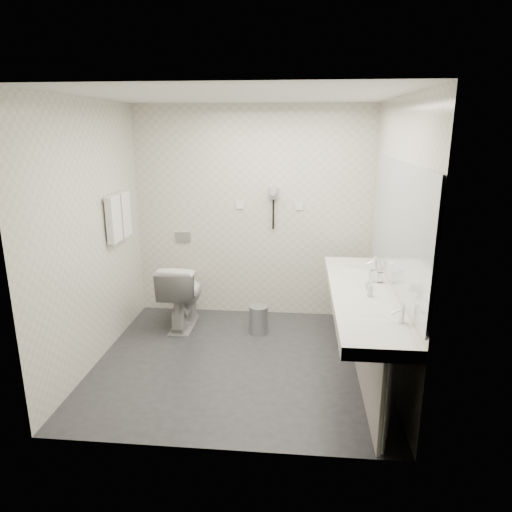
# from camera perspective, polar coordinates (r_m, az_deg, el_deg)

# --- Properties ---
(floor) EXTENTS (2.80, 2.80, 0.00)m
(floor) POSITION_cam_1_polar(r_m,az_deg,el_deg) (4.71, -2.04, -12.86)
(floor) COLOR #252629
(floor) RESTS_ON ground
(ceiling) EXTENTS (2.80, 2.80, 0.00)m
(ceiling) POSITION_cam_1_polar(r_m,az_deg,el_deg) (4.14, -2.39, 19.15)
(ceiling) COLOR silver
(ceiling) RESTS_ON wall_back
(wall_back) EXTENTS (2.80, 0.00, 2.80)m
(wall_back) POSITION_cam_1_polar(r_m,az_deg,el_deg) (5.52, -0.43, 5.25)
(wall_back) COLOR beige
(wall_back) RESTS_ON floor
(wall_front) EXTENTS (2.80, 0.00, 2.80)m
(wall_front) POSITION_cam_1_polar(r_m,az_deg,el_deg) (3.02, -5.43, -3.66)
(wall_front) COLOR beige
(wall_front) RESTS_ON floor
(wall_left) EXTENTS (0.00, 2.60, 2.60)m
(wall_left) POSITION_cam_1_polar(r_m,az_deg,el_deg) (4.65, -19.59, 2.36)
(wall_left) COLOR beige
(wall_left) RESTS_ON floor
(wall_right) EXTENTS (0.00, 2.60, 2.60)m
(wall_right) POSITION_cam_1_polar(r_m,az_deg,el_deg) (4.30, 16.62, 1.61)
(wall_right) COLOR beige
(wall_right) RESTS_ON floor
(vanity_counter) EXTENTS (0.55, 2.20, 0.10)m
(vanity_counter) POSITION_cam_1_polar(r_m,az_deg,el_deg) (4.20, 12.95, -4.91)
(vanity_counter) COLOR silver
(vanity_counter) RESTS_ON floor
(vanity_panel) EXTENTS (0.03, 2.15, 0.75)m
(vanity_panel) POSITION_cam_1_polar(r_m,az_deg,el_deg) (4.37, 12.94, -10.15)
(vanity_panel) COLOR gray
(vanity_panel) RESTS_ON floor
(vanity_post_near) EXTENTS (0.06, 0.06, 0.75)m
(vanity_post_near) POSITION_cam_1_polar(r_m,az_deg,el_deg) (3.47, 15.67, -17.58)
(vanity_post_near) COLOR silver
(vanity_post_near) RESTS_ON floor
(vanity_post_far) EXTENTS (0.06, 0.06, 0.75)m
(vanity_post_far) POSITION_cam_1_polar(r_m,az_deg,el_deg) (5.32, 11.88, -5.29)
(vanity_post_far) COLOR silver
(vanity_post_far) RESTS_ON floor
(mirror) EXTENTS (0.02, 2.20, 1.05)m
(mirror) POSITION_cam_1_polar(r_m,az_deg,el_deg) (4.07, 17.15, 3.66)
(mirror) COLOR #B2BCC6
(mirror) RESTS_ON wall_right
(basin_near) EXTENTS (0.40, 0.31, 0.05)m
(basin_near) POSITION_cam_1_polar(r_m,az_deg,el_deg) (3.59, 14.28, -8.01)
(basin_near) COLOR silver
(basin_near) RESTS_ON vanity_counter
(basin_far) EXTENTS (0.40, 0.31, 0.05)m
(basin_far) POSITION_cam_1_polar(r_m,az_deg,el_deg) (4.80, 12.02, -1.81)
(basin_far) COLOR silver
(basin_far) RESTS_ON vanity_counter
(faucet_near) EXTENTS (0.04, 0.04, 0.15)m
(faucet_near) POSITION_cam_1_polar(r_m,az_deg,el_deg) (3.59, 17.47, -6.69)
(faucet_near) COLOR silver
(faucet_near) RESTS_ON vanity_counter
(faucet_far) EXTENTS (0.04, 0.04, 0.15)m
(faucet_far) POSITION_cam_1_polar(r_m,az_deg,el_deg) (4.80, 14.39, -0.83)
(faucet_far) COLOR silver
(faucet_far) RESTS_ON vanity_counter
(soap_bottle_a) EXTENTS (0.05, 0.05, 0.10)m
(soap_bottle_a) POSITION_cam_1_polar(r_m,az_deg,el_deg) (4.23, 13.63, -3.37)
(soap_bottle_a) COLOR beige
(soap_bottle_a) RESTS_ON vanity_counter
(soap_bottle_c) EXTENTS (0.07, 0.07, 0.13)m
(soap_bottle_c) POSITION_cam_1_polar(r_m,az_deg,el_deg) (4.05, 13.87, -3.97)
(soap_bottle_c) COLOR beige
(soap_bottle_c) RESTS_ON vanity_counter
(glass_left) EXTENTS (0.06, 0.06, 0.10)m
(glass_left) POSITION_cam_1_polar(r_m,az_deg,el_deg) (4.44, 15.03, -2.57)
(glass_left) COLOR silver
(glass_left) RESTS_ON vanity_counter
(glass_right) EXTENTS (0.08, 0.08, 0.11)m
(glass_right) POSITION_cam_1_polar(r_m,az_deg,el_deg) (4.44, 14.13, -2.40)
(glass_right) COLOR silver
(glass_right) RESTS_ON vanity_counter
(toilet) EXTENTS (0.43, 0.76, 0.77)m
(toilet) POSITION_cam_1_polar(r_m,az_deg,el_deg) (5.41, -9.08, -4.70)
(toilet) COLOR silver
(toilet) RESTS_ON floor
(flush_plate) EXTENTS (0.18, 0.02, 0.12)m
(flush_plate) POSITION_cam_1_polar(r_m,az_deg,el_deg) (5.71, -8.96, 2.34)
(flush_plate) COLOR #B2B5BA
(flush_plate) RESTS_ON wall_back
(pedal_bin) EXTENTS (0.25, 0.25, 0.30)m
(pedal_bin) POSITION_cam_1_polar(r_m,az_deg,el_deg) (5.25, 0.33, -7.88)
(pedal_bin) COLOR #B2B5BA
(pedal_bin) RESTS_ON floor
(bin_lid) EXTENTS (0.21, 0.21, 0.02)m
(bin_lid) POSITION_cam_1_polar(r_m,az_deg,el_deg) (5.19, 0.33, -6.29)
(bin_lid) COLOR #B2B5BA
(bin_lid) RESTS_ON pedal_bin
(towel_rail) EXTENTS (0.02, 0.62, 0.02)m
(towel_rail) POSITION_cam_1_polar(r_m,az_deg,el_deg) (5.07, -16.81, 7.10)
(towel_rail) COLOR silver
(towel_rail) RESTS_ON wall_left
(towel_near) EXTENTS (0.07, 0.24, 0.48)m
(towel_near) POSITION_cam_1_polar(r_m,az_deg,el_deg) (4.98, -17.10, 4.35)
(towel_near) COLOR silver
(towel_near) RESTS_ON towel_rail
(towel_far) EXTENTS (0.07, 0.24, 0.48)m
(towel_far) POSITION_cam_1_polar(r_m,az_deg,el_deg) (5.23, -15.96, 4.96)
(towel_far) COLOR silver
(towel_far) RESTS_ON towel_rail
(dryer_cradle) EXTENTS (0.10, 0.04, 0.14)m
(dryer_cradle) POSITION_cam_1_polar(r_m,az_deg,el_deg) (5.43, 2.18, 7.74)
(dryer_cradle) COLOR gray
(dryer_cradle) RESTS_ON wall_back
(dryer_barrel) EXTENTS (0.08, 0.14, 0.08)m
(dryer_barrel) POSITION_cam_1_polar(r_m,az_deg,el_deg) (5.36, 2.14, 7.96)
(dryer_barrel) COLOR gray
(dryer_barrel) RESTS_ON dryer_cradle
(dryer_cord) EXTENTS (0.02, 0.02, 0.35)m
(dryer_cord) POSITION_cam_1_polar(r_m,az_deg,el_deg) (5.46, 2.15, 5.12)
(dryer_cord) COLOR black
(dryer_cord) RESTS_ON dryer_cradle
(switch_plate_a) EXTENTS (0.09, 0.02, 0.09)m
(switch_plate_a) POSITION_cam_1_polar(r_m,az_deg,el_deg) (5.51, -2.01, 6.28)
(switch_plate_a) COLOR silver
(switch_plate_a) RESTS_ON wall_back
(switch_plate_b) EXTENTS (0.09, 0.02, 0.09)m
(switch_plate_b) POSITION_cam_1_polar(r_m,az_deg,el_deg) (5.46, 5.34, 6.14)
(switch_plate_b) COLOR silver
(switch_plate_b) RESTS_ON wall_back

